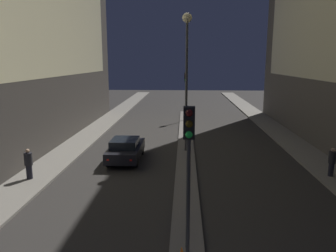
# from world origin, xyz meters

# --- Properties ---
(median_strip) EXTENTS (1.19, 34.05, 0.14)m
(median_strip) POSITION_xyz_m (0.00, 18.03, 0.07)
(median_strip) COLOR #66605B
(median_strip) RESTS_ON ground
(traffic_light_near) EXTENTS (0.32, 0.42, 4.99)m
(traffic_light_near) POSITION_xyz_m (0.00, 3.62, 3.78)
(traffic_light_near) COLOR #383838
(traffic_light_near) RESTS_ON median_strip
(traffic_light_mid) EXTENTS (0.32, 0.42, 4.99)m
(traffic_light_mid) POSITION_xyz_m (0.00, 29.21, 3.78)
(traffic_light_mid) COLOR #383838
(traffic_light_mid) RESTS_ON median_strip
(street_lamp) EXTENTS (0.64, 0.64, 9.28)m
(street_lamp) POSITION_xyz_m (0.00, 17.05, 6.97)
(street_lamp) COLOR #383838
(street_lamp) RESTS_ON median_strip
(car_left_lane) EXTENTS (1.93, 4.39, 1.50)m
(car_left_lane) POSITION_xyz_m (-3.87, 14.91, 0.77)
(car_left_lane) COLOR black
(car_left_lane) RESTS_ON ground
(pedestrian_on_left_sidewalk) EXTENTS (0.42, 0.42, 1.65)m
(pedestrian_on_left_sidewalk) POSITION_xyz_m (-8.41, 11.05, 0.98)
(pedestrian_on_left_sidewalk) COLOR black
(pedestrian_on_left_sidewalk) RESTS_ON sidewalk_left
(pedestrian_on_right_sidewalk) EXTENTS (0.38, 0.38, 1.60)m
(pedestrian_on_right_sidewalk) POSITION_xyz_m (7.95, 12.28, 0.95)
(pedestrian_on_right_sidewalk) COLOR black
(pedestrian_on_right_sidewalk) RESTS_ON sidewalk_right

